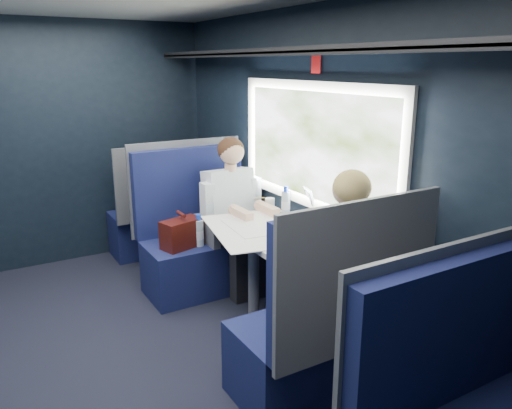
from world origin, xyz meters
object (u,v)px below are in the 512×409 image
seat_bay_far (325,331)px  cup (270,204)px  seat_bay_near (199,241)px  table (272,240)px  bottle_small (286,203)px  laptop (299,210)px  man (235,208)px  woman (343,262)px  seat_row_front (163,215)px

seat_bay_far → cup: bearing=71.5°
seat_bay_near → cup: (0.45, -0.43, 0.37)m
table → bottle_small: bearing=41.4°
seat_bay_far → cup: 1.44m
seat_bay_near → laptop: size_ratio=3.06×
laptop → cup: bearing=100.7°
table → seat_bay_near: bearing=102.4°
man → seat_bay_far: bearing=-99.0°
woman → seat_row_front: bearing=95.7°
laptop → bottle_small: size_ratio=1.78×
bottle_small → table: bearing=-138.6°
table → cup: 0.53m
table → man: man is taller
woman → bottle_small: 1.00m
man → cup: (0.19, -0.26, 0.07)m
man → cup: 0.33m
man → bottle_small: man is taller
seat_row_front → woman: 2.54m
seat_bay_near → man: size_ratio=0.95×
table → cup: size_ratio=10.10×
seat_row_front → cup: 1.48m
woman → cup: woman is taller
seat_bay_far → man: bearing=81.0°
seat_bay_near → laptop: (0.51, -0.76, 0.39)m
cup → seat_bay_near: bearing=136.4°
bottle_small → cup: (-0.03, 0.18, -0.05)m
man → laptop: man is taller
woman → cup: size_ratio=13.35×
table → man: (0.07, 0.70, 0.06)m
seat_row_front → cup: size_ratio=11.71×
seat_bay_far → bottle_small: size_ratio=5.43×
seat_bay_far → woman: 0.43m
seat_row_front → bottle_small: size_ratio=5.00×
woman → seat_bay_near: bearing=99.3°
seat_row_front → man: bearing=-77.2°
seat_bay_far → man: 1.62m
seat_bay_far → woman: bearing=33.8°
woman → cup: 1.16m
seat_row_front → laptop: bearing=-73.4°
seat_row_front → bottle_small: seat_row_front is taller
man → laptop: bearing=-66.7°
man → laptop: size_ratio=3.21×
seat_bay_far → woman: (0.25, 0.17, 0.31)m
laptop → seat_bay_near: bearing=124.1°
laptop → seat_row_front: bearing=106.6°
seat_bay_far → laptop: (0.50, 0.99, 0.40)m
table → bottle_small: size_ratio=4.31×
seat_bay_far → bottle_small: bearing=67.3°
seat_bay_far → laptop: size_ratio=3.06×
seat_bay_near → table: bearing=-77.6°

